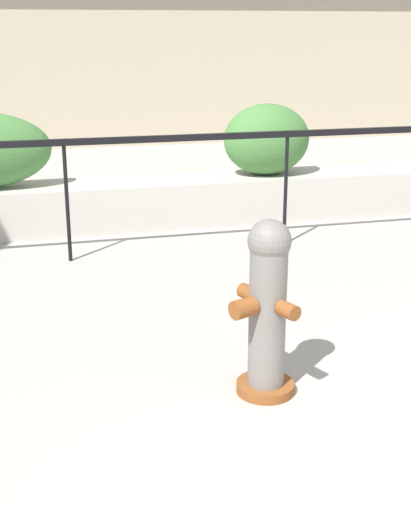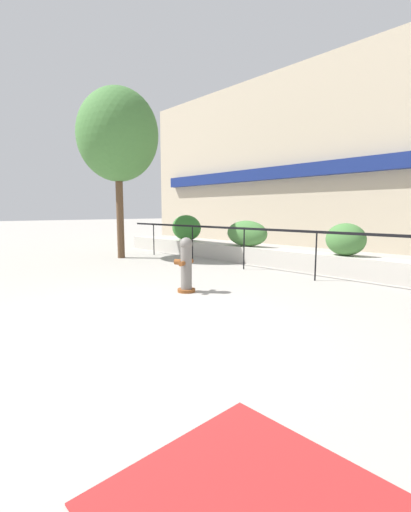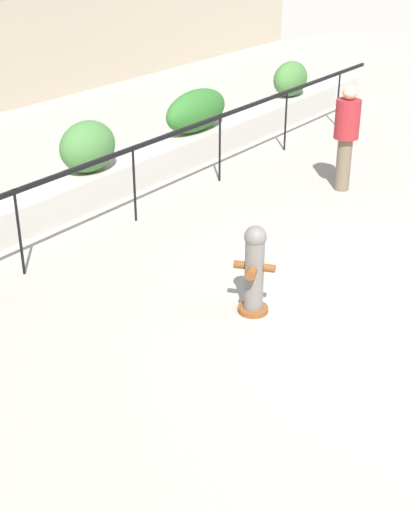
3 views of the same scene
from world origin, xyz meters
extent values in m
cube|color=#B7B2A8|center=(0.00, 6.00, 0.25)|extent=(18.00, 0.70, 0.50)
cube|color=black|center=(0.00, 4.90, 1.12)|extent=(15.00, 0.05, 0.06)
cylinder|color=black|center=(-2.14, 4.90, 0.57)|extent=(0.04, 0.04, 1.15)
cylinder|color=black|center=(0.00, 4.90, 0.57)|extent=(0.04, 0.04, 1.15)
cylinder|color=black|center=(2.14, 4.90, 0.57)|extent=(0.04, 0.04, 1.15)
cylinder|color=black|center=(4.29, 4.90, 0.57)|extent=(0.04, 0.04, 1.15)
cylinder|color=black|center=(6.43, 4.90, 0.57)|extent=(0.04, 0.04, 1.15)
ellipsoid|color=#427538|center=(0.17, 6.00, 0.90)|extent=(0.99, 0.70, 0.80)
ellipsoid|color=#2D6B28|center=(2.94, 6.00, 0.88)|extent=(1.60, 0.58, 0.76)
ellipsoid|color=#427538|center=(6.29, 6.00, 0.87)|extent=(0.98, 0.63, 0.75)
cylinder|color=brown|center=(-1.18, 2.03, 0.03)|extent=(0.46, 0.46, 0.06)
cylinder|color=slate|center=(-1.18, 2.03, 0.48)|extent=(0.29, 0.29, 0.85)
sphere|color=slate|center=(-1.18, 2.03, 0.95)|extent=(0.25, 0.25, 0.25)
cylinder|color=brown|center=(-1.35, 1.96, 0.59)|extent=(0.17, 0.16, 0.11)
cylinder|color=brown|center=(-1.25, 2.19, 0.59)|extent=(0.13, 0.15, 0.09)
cylinder|color=brown|center=(-1.12, 1.87, 0.59)|extent=(0.13, 0.15, 0.09)
cylinder|color=brown|center=(3.02, 3.04, 0.44)|extent=(0.26, 0.26, 0.88)
cylinder|color=maroon|center=(3.02, 3.04, 1.19)|extent=(0.44, 0.44, 0.62)
sphere|color=#D6AD89|center=(3.02, 3.04, 1.61)|extent=(0.23, 0.23, 0.23)
camera|label=1|loc=(-2.49, -1.63, 2.11)|focal=50.00mm
camera|label=2|loc=(3.90, -2.24, 1.58)|focal=24.00mm
camera|label=3|loc=(-7.24, -1.80, 4.24)|focal=50.00mm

